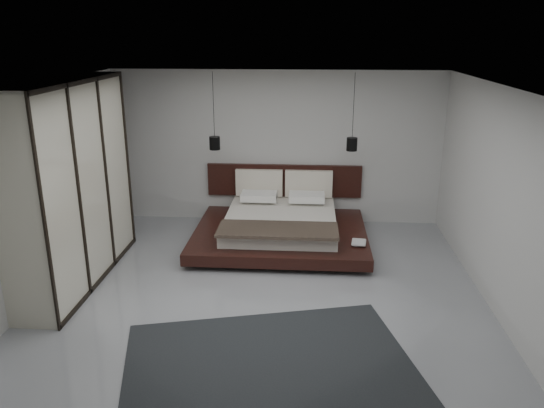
# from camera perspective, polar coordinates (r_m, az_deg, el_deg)

# --- Properties ---
(floor) EXTENTS (6.00, 6.00, 0.00)m
(floor) POSITION_cam_1_polar(r_m,az_deg,el_deg) (7.42, -1.01, -9.48)
(floor) COLOR #93969B
(floor) RESTS_ON ground
(ceiling) EXTENTS (6.00, 6.00, 0.00)m
(ceiling) POSITION_cam_1_polar(r_m,az_deg,el_deg) (6.61, -1.14, 12.57)
(ceiling) COLOR white
(ceiling) RESTS_ON wall_back
(wall_back) EXTENTS (6.00, 0.00, 6.00)m
(wall_back) POSITION_cam_1_polar(r_m,az_deg,el_deg) (9.79, 0.52, 6.07)
(wall_back) COLOR beige
(wall_back) RESTS_ON floor
(wall_front) EXTENTS (6.00, 0.00, 6.00)m
(wall_front) POSITION_cam_1_polar(r_m,az_deg,el_deg) (4.14, -4.89, -11.41)
(wall_front) COLOR beige
(wall_front) RESTS_ON floor
(wall_left) EXTENTS (0.00, 6.00, 6.00)m
(wall_left) POSITION_cam_1_polar(r_m,az_deg,el_deg) (7.75, -23.74, 1.30)
(wall_left) COLOR beige
(wall_left) RESTS_ON floor
(wall_right) EXTENTS (0.00, 6.00, 6.00)m
(wall_right) POSITION_cam_1_polar(r_m,az_deg,el_deg) (7.27, 23.20, 0.32)
(wall_right) COLOR beige
(wall_right) RESTS_ON floor
(lattice_screen) EXTENTS (0.05, 0.90, 2.60)m
(lattice_screen) POSITION_cam_1_polar(r_m,az_deg,el_deg) (9.91, -17.03, 4.84)
(lattice_screen) COLOR black
(lattice_screen) RESTS_ON floor
(bed) EXTENTS (2.86, 2.43, 1.09)m
(bed) POSITION_cam_1_polar(r_m,az_deg,el_deg) (9.04, 0.95, -2.28)
(bed) COLOR black
(bed) RESTS_ON floor
(book_lower) EXTENTS (0.24, 0.30, 0.03)m
(book_lower) POSITION_cam_1_polar(r_m,az_deg,el_deg) (8.44, 8.70, -4.11)
(book_lower) COLOR #99724C
(book_lower) RESTS_ON bed
(book_upper) EXTENTS (0.25, 0.31, 0.02)m
(book_upper) POSITION_cam_1_polar(r_m,az_deg,el_deg) (8.40, 8.58, -4.04)
(book_upper) COLOR #99724C
(book_upper) RESTS_ON book_lower
(pendant_left) EXTENTS (0.19, 0.19, 1.31)m
(pendant_left) POSITION_cam_1_polar(r_m,az_deg,el_deg) (9.25, -6.18, 6.55)
(pendant_left) COLOR black
(pendant_left) RESTS_ON ceiling
(pendant_right) EXTENTS (0.18, 0.18, 1.29)m
(pendant_right) POSITION_cam_1_polar(r_m,az_deg,el_deg) (9.13, 8.59, 6.40)
(pendant_right) COLOR black
(pendant_right) RESTS_ON ceiling
(wardrobe) EXTENTS (0.68, 2.89, 2.84)m
(wardrobe) POSITION_cam_1_polar(r_m,az_deg,el_deg) (7.85, -20.92, 1.99)
(wardrobe) COLOR beige
(wardrobe) RESTS_ON floor
(rug) EXTENTS (3.52, 2.88, 0.01)m
(rug) POSITION_cam_1_polar(r_m,az_deg,el_deg) (5.95, -0.25, -17.06)
(rug) COLOR black
(rug) RESTS_ON floor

